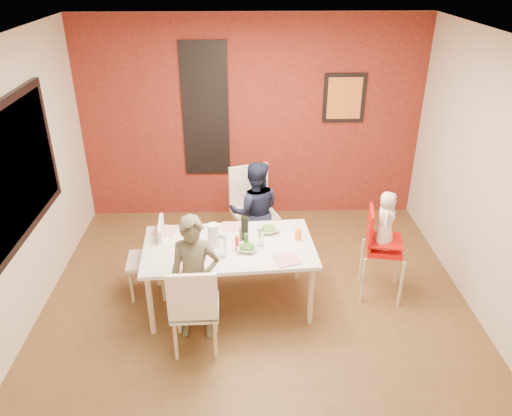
{
  "coord_description": "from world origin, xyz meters",
  "views": [
    {
      "loc": [
        -0.13,
        -4.14,
        3.34
      ],
      "look_at": [
        0.0,
        0.3,
        1.05
      ],
      "focal_mm": 35.0,
      "sensor_mm": 36.0,
      "label": 1
    }
  ],
  "objects_px": {
    "chair_far": "(252,205)",
    "toddler": "(386,220)",
    "chair_left": "(153,254)",
    "wine_bottle": "(245,230)",
    "chair_near": "(194,306)",
    "dining_table": "(229,251)",
    "high_chair": "(380,245)",
    "child_far": "(255,212)",
    "child_near": "(195,279)",
    "paper_towel_roll": "(213,236)"
  },
  "relations": [
    {
      "from": "chair_far",
      "to": "toddler",
      "type": "xyz_separation_m",
      "value": [
        1.34,
        -1.0,
        0.31
      ]
    },
    {
      "from": "chair_left",
      "to": "wine_bottle",
      "type": "xyz_separation_m",
      "value": [
        0.97,
        -0.16,
        0.37
      ]
    },
    {
      "from": "chair_near",
      "to": "chair_left",
      "type": "bearing_deg",
      "value": -63.46
    },
    {
      "from": "dining_table",
      "to": "toddler",
      "type": "height_order",
      "value": "toddler"
    },
    {
      "from": "high_chair",
      "to": "child_far",
      "type": "xyz_separation_m",
      "value": [
        -1.29,
        0.74,
        0.02
      ]
    },
    {
      "from": "wine_bottle",
      "to": "dining_table",
      "type": "bearing_deg",
      "value": -160.3
    },
    {
      "from": "child_near",
      "to": "toddler",
      "type": "distance_m",
      "value": 2.02
    },
    {
      "from": "high_chair",
      "to": "toddler",
      "type": "bearing_deg",
      "value": -97.73
    },
    {
      "from": "child_far",
      "to": "paper_towel_roll",
      "type": "xyz_separation_m",
      "value": [
        -0.44,
        -0.9,
        0.21
      ]
    },
    {
      "from": "wine_bottle",
      "to": "child_far",
      "type": "bearing_deg",
      "value": 81.31
    },
    {
      "from": "dining_table",
      "to": "wine_bottle",
      "type": "bearing_deg",
      "value": 19.7
    },
    {
      "from": "high_chair",
      "to": "child_near",
      "type": "height_order",
      "value": "child_near"
    },
    {
      "from": "high_chair",
      "to": "paper_towel_roll",
      "type": "distance_m",
      "value": 1.75
    },
    {
      "from": "chair_far",
      "to": "paper_towel_roll",
      "type": "distance_m",
      "value": 1.24
    },
    {
      "from": "child_far",
      "to": "paper_towel_roll",
      "type": "height_order",
      "value": "child_far"
    },
    {
      "from": "chair_left",
      "to": "child_far",
      "type": "distance_m",
      "value": 1.29
    },
    {
      "from": "dining_table",
      "to": "chair_near",
      "type": "relative_size",
      "value": 1.88
    },
    {
      "from": "high_chair",
      "to": "child_far",
      "type": "distance_m",
      "value": 1.49
    },
    {
      "from": "child_far",
      "to": "toddler",
      "type": "xyz_separation_m",
      "value": [
        1.31,
        -0.75,
        0.28
      ]
    },
    {
      "from": "high_chair",
      "to": "wine_bottle",
      "type": "xyz_separation_m",
      "value": [
        -1.41,
        -0.08,
        0.25
      ]
    },
    {
      "from": "chair_far",
      "to": "paper_towel_roll",
      "type": "bearing_deg",
      "value": -127.8
    },
    {
      "from": "child_far",
      "to": "wine_bottle",
      "type": "relative_size",
      "value": 4.34
    },
    {
      "from": "high_chair",
      "to": "wine_bottle",
      "type": "height_order",
      "value": "high_chair"
    },
    {
      "from": "chair_near",
      "to": "wine_bottle",
      "type": "distance_m",
      "value": 0.96
    },
    {
      "from": "chair_far",
      "to": "wine_bottle",
      "type": "distance_m",
      "value": 1.11
    },
    {
      "from": "high_chair",
      "to": "wine_bottle",
      "type": "bearing_deg",
      "value": 103.93
    },
    {
      "from": "chair_near",
      "to": "paper_towel_roll",
      "type": "height_order",
      "value": "paper_towel_roll"
    },
    {
      "from": "chair_near",
      "to": "child_near",
      "type": "relative_size",
      "value": 0.73
    },
    {
      "from": "chair_left",
      "to": "wine_bottle",
      "type": "distance_m",
      "value": 1.05
    },
    {
      "from": "dining_table",
      "to": "paper_towel_roll",
      "type": "height_order",
      "value": "paper_towel_roll"
    },
    {
      "from": "child_far",
      "to": "chair_far",
      "type": "bearing_deg",
      "value": -84.87
    },
    {
      "from": "chair_left",
      "to": "paper_towel_roll",
      "type": "xyz_separation_m",
      "value": [
        0.66,
        -0.23,
        0.35
      ]
    },
    {
      "from": "chair_near",
      "to": "child_near",
      "type": "xyz_separation_m",
      "value": [
        -0.0,
        0.24,
        0.12
      ]
    },
    {
      "from": "toddler",
      "to": "wine_bottle",
      "type": "relative_size",
      "value": 2.16
    },
    {
      "from": "child_near",
      "to": "paper_towel_roll",
      "type": "height_order",
      "value": "child_near"
    },
    {
      "from": "dining_table",
      "to": "chair_left",
      "type": "relative_size",
      "value": 2.04
    },
    {
      "from": "dining_table",
      "to": "chair_far",
      "type": "xyz_separation_m",
      "value": [
        0.26,
        1.13,
        -0.06
      ]
    },
    {
      "from": "dining_table",
      "to": "toddler",
      "type": "relative_size",
      "value": 2.84
    },
    {
      "from": "child_far",
      "to": "child_near",
      "type": "bearing_deg",
      "value": 64.68
    },
    {
      "from": "child_near",
      "to": "paper_towel_roll",
      "type": "relative_size",
      "value": 5.14
    },
    {
      "from": "chair_left",
      "to": "child_near",
      "type": "xyz_separation_m",
      "value": [
        0.5,
        -0.69,
        0.16
      ]
    },
    {
      "from": "chair_far",
      "to": "high_chair",
      "type": "height_order",
      "value": "chair_far"
    },
    {
      "from": "chair_left",
      "to": "wine_bottle",
      "type": "relative_size",
      "value": 3.0
    },
    {
      "from": "chair_near",
      "to": "chair_far",
      "type": "height_order",
      "value": "chair_far"
    },
    {
      "from": "child_far",
      "to": "chair_near",
      "type": "bearing_deg",
      "value": 68.07
    },
    {
      "from": "child_far",
      "to": "toddler",
      "type": "distance_m",
      "value": 1.54
    },
    {
      "from": "dining_table",
      "to": "paper_towel_roll",
      "type": "relative_size",
      "value": 7.07
    },
    {
      "from": "chair_near",
      "to": "toddler",
      "type": "height_order",
      "value": "toddler"
    },
    {
      "from": "chair_left",
      "to": "child_near",
      "type": "distance_m",
      "value": 0.87
    },
    {
      "from": "dining_table",
      "to": "high_chair",
      "type": "relative_size",
      "value": 1.76
    }
  ]
}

